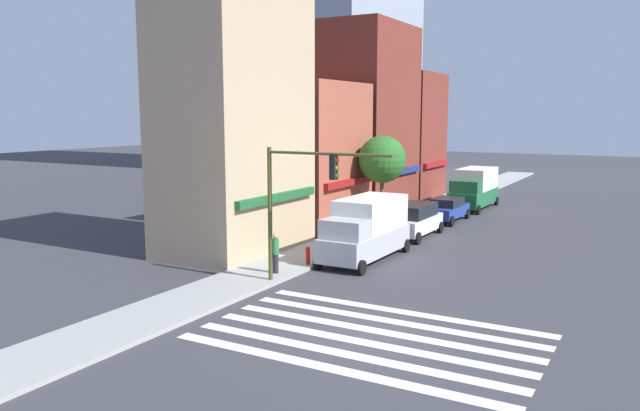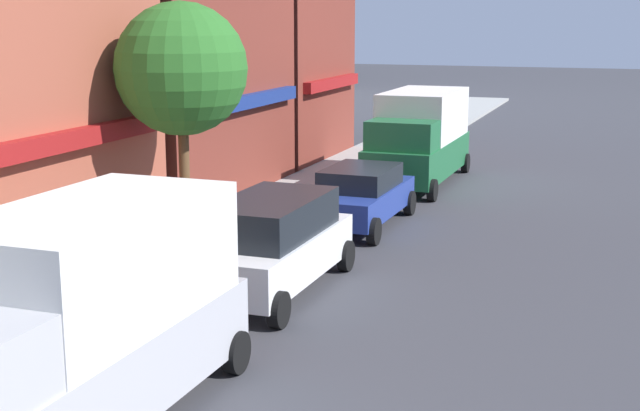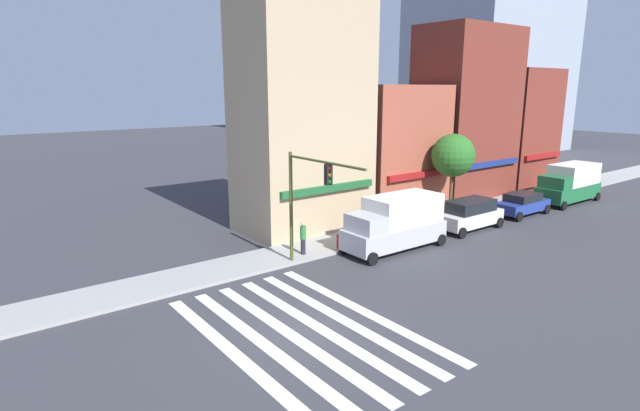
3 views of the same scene
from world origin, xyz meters
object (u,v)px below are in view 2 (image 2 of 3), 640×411
box_truck_silver (73,321)px  suv_white (271,242)px  sedan_blue (360,195)px  street_tree (181,70)px  box_truck_green (419,136)px

box_truck_silver → suv_white: 6.70m
sedan_blue → street_tree: 6.31m
suv_white → street_tree: (1.65, 2.80, 3.29)m
box_truck_silver → sedan_blue: 12.80m
box_truck_green → street_tree: (-11.04, 2.80, 2.74)m
suv_white → street_tree: size_ratio=0.83×
box_truck_silver → box_truck_green: (19.37, 0.00, 0.00)m
suv_white → box_truck_green: box_truck_green is taller
box_truck_green → box_truck_silver: bearing=-179.5°
suv_white → sedan_blue: bearing=0.4°
street_tree → suv_white: bearing=-120.5°
suv_white → box_truck_green: size_ratio=0.76×
box_truck_silver → street_tree: 9.20m
box_truck_green → street_tree: 11.72m
box_truck_silver → sedan_blue: bearing=0.7°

